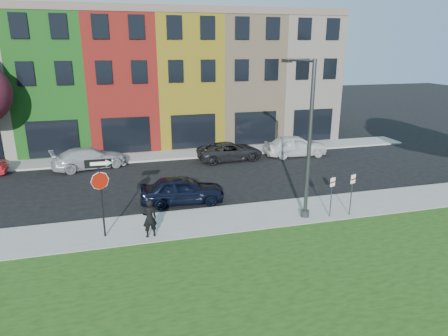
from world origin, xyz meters
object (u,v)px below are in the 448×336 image
object	(u,v)px
man	(150,218)
street_lamp	(306,140)
stop_sign	(100,183)
sedan_near	(182,190)

from	to	relation	value
man	street_lamp	world-z (taller)	street_lamp
stop_sign	man	distance (m)	2.47
man	sedan_near	distance (m)	4.11
sedan_near	street_lamp	bearing A→B (deg)	-117.60
stop_sign	street_lamp	xyz separation A→B (m)	(8.98, -0.07, 1.22)
stop_sign	man	world-z (taller)	stop_sign
stop_sign	sedan_near	bearing A→B (deg)	40.00
stop_sign	street_lamp	size ratio (longest dim) A/B	0.47
sedan_near	stop_sign	bearing A→B (deg)	133.31
man	street_lamp	bearing A→B (deg)	172.70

